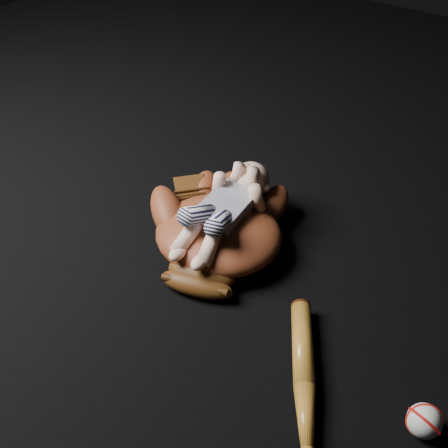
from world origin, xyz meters
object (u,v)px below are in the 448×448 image
object	(u,v)px
baseball_glove	(219,229)
newborn_baby	(220,210)
baseball	(424,421)
baseball_bat	(305,400)

from	to	relation	value
baseball_glove	newborn_baby	bearing A→B (deg)	76.15
newborn_baby	baseball	xyz separation A→B (m)	(0.58, -0.18, -0.09)
newborn_baby	baseball	size ratio (longest dim) A/B	5.63
newborn_baby	baseball_bat	distance (m)	0.47
baseball_bat	newborn_baby	bearing A→B (deg)	145.60
baseball_glove	baseball_bat	xyz separation A→B (m)	(0.38, -0.25, -0.05)
baseball_bat	baseball	world-z (taller)	baseball
baseball_glove	baseball	bearing A→B (deg)	-33.33
newborn_baby	baseball_glove	bearing A→B (deg)	-92.68
baseball_glove	newborn_baby	size ratio (longest dim) A/B	1.22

